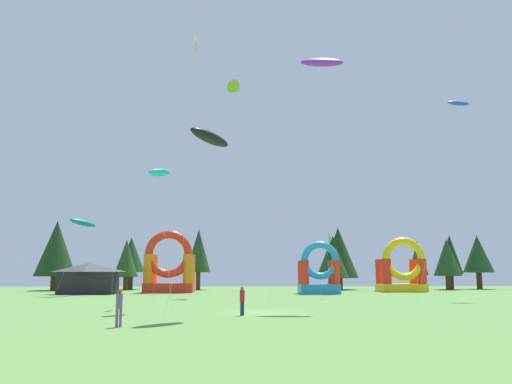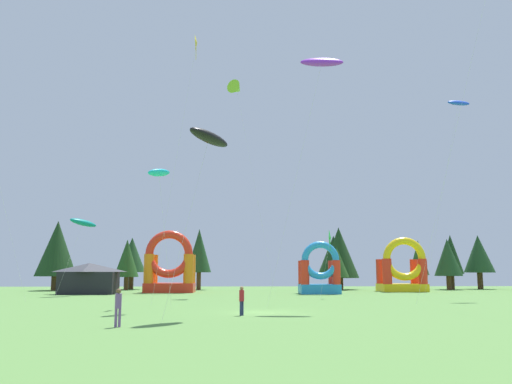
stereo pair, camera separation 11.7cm
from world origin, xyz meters
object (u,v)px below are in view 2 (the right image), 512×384
(kite_blue_parafoil, at_px, (459,103))
(kite_cyan_parafoil, at_px, (159,173))
(person_far_side, at_px, (242,298))
(person_midfield, at_px, (118,304))
(kite_purple_parafoil, at_px, (322,62))
(festival_tent, at_px, (89,278))
(kite_yellow_diamond, at_px, (197,45))
(kite_lime_delta, at_px, (237,89))
(kite_green_diamond, at_px, (331,239))
(inflatable_blue_arch, at_px, (320,275))
(kite_teal_parafoil, at_px, (83,223))
(inflatable_yellow_castle, at_px, (403,272))
(kite_black_parafoil, at_px, (209,138))
(inflatable_orange_dome, at_px, (170,270))

(kite_blue_parafoil, bearing_deg, kite_cyan_parafoil, -151.10)
(person_far_side, height_order, person_midfield, person_midfield)
(kite_purple_parafoil, height_order, person_midfield, kite_purple_parafoil)
(kite_purple_parafoil, xyz_separation_m, festival_tent, (-24.42, 24.45, -17.54))
(person_far_side, distance_m, festival_tent, 36.13)
(kite_yellow_diamond, relative_size, festival_tent, 3.78)
(kite_blue_parafoil, relative_size, person_midfield, 11.21)
(kite_lime_delta, xyz_separation_m, person_midfield, (-5.76, -35.06, -23.63))
(kite_green_diamond, distance_m, inflatable_blue_arch, 10.37)
(kite_teal_parafoil, bearing_deg, person_far_side, -56.95)
(kite_blue_parafoil, bearing_deg, kite_purple_parafoil, -141.90)
(kite_green_diamond, height_order, inflatable_yellow_castle, inflatable_yellow_castle)
(kite_lime_delta, xyz_separation_m, kite_teal_parafoil, (-17.43, -1.04, -16.56))
(kite_green_diamond, xyz_separation_m, kite_black_parafoil, (-11.56, -22.43, 4.88))
(inflatable_blue_arch, bearing_deg, festival_tent, 178.78)
(inflatable_orange_dome, bearing_deg, kite_cyan_parafoil, -84.62)
(kite_black_parafoil, relative_size, inflatable_orange_dome, 1.47)
(kite_green_diamond, height_order, inflatable_orange_dome, inflatable_orange_dome)
(inflatable_yellow_castle, bearing_deg, kite_blue_parafoil, -85.48)
(kite_cyan_parafoil, xyz_separation_m, kite_lime_delta, (5.51, 24.47, 15.06))
(kite_teal_parafoil, bearing_deg, inflatable_blue_arch, 6.92)
(kite_purple_parafoil, relative_size, kite_black_parafoil, 1.73)
(person_far_side, relative_size, inflatable_blue_arch, 0.28)
(person_midfield, distance_m, inflatable_blue_arch, 40.63)
(inflatable_blue_arch, distance_m, festival_tent, 27.72)
(kite_cyan_parafoil, bearing_deg, kite_yellow_diamond, 79.44)
(kite_blue_parafoil, distance_m, festival_tent, 46.69)
(inflatable_orange_dome, relative_size, festival_tent, 1.22)
(kite_cyan_parafoil, bearing_deg, inflatable_blue_arch, 59.68)
(kite_green_diamond, bearing_deg, kite_yellow_diamond, -150.76)
(kite_purple_parafoil, relative_size, kite_blue_parafoil, 0.96)
(kite_purple_parafoil, bearing_deg, inflatable_yellow_castle, 62.92)
(kite_black_parafoil, bearing_deg, kite_yellow_diamond, 97.91)
(kite_teal_parafoil, relative_size, inflatable_orange_dome, 1.13)
(kite_teal_parafoil, distance_m, kite_yellow_diamond, 24.87)
(kite_teal_parafoil, height_order, person_midfield, kite_teal_parafoil)
(kite_blue_parafoil, bearing_deg, kite_green_diamond, 175.95)
(inflatable_yellow_castle, height_order, festival_tent, inflatable_yellow_castle)
(kite_lime_delta, bearing_deg, kite_blue_parafoil, -19.28)
(kite_green_diamond, distance_m, kite_teal_parafoil, 28.11)
(kite_yellow_diamond, bearing_deg, inflatable_yellow_castle, 42.31)
(kite_blue_parafoil, distance_m, inflatable_blue_arch, 25.11)
(kite_yellow_diamond, height_order, inflatable_yellow_castle, kite_yellow_diamond)
(inflatable_orange_dome, bearing_deg, kite_black_parafoil, -79.54)
(kite_green_diamond, distance_m, kite_lime_delta, 22.37)
(kite_cyan_parafoil, distance_m, person_midfield, 13.63)
(kite_black_parafoil, height_order, inflatable_blue_arch, kite_black_parafoil)
(kite_cyan_parafoil, xyz_separation_m, inflatable_orange_dome, (-2.97, 31.55, -6.81))
(kite_green_diamond, height_order, inflatable_blue_arch, kite_green_diamond)
(person_far_side, xyz_separation_m, inflatable_yellow_castle, (22.00, 37.28, 1.56))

